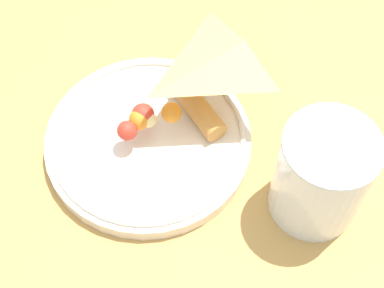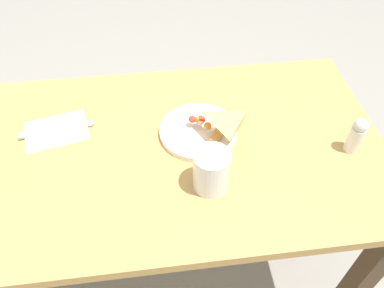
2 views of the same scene
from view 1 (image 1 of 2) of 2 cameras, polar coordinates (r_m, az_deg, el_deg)
name	(u,v)px [view 1 (image 1 of 2)]	position (r m, az deg, el deg)	size (l,w,h in m)	color
plate_pizza	(150,137)	(0.61, -4.07, 0.68)	(0.21, 0.21, 0.05)	silver
milk_glass	(321,178)	(0.55, 12.36, -3.21)	(0.09, 0.09, 0.11)	white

